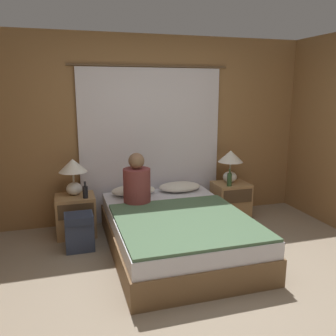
{
  "coord_description": "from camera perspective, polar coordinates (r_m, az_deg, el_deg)",
  "views": [
    {
      "loc": [
        -1.17,
        -2.68,
        1.79
      ],
      "look_at": [
        0.0,
        1.22,
        0.89
      ],
      "focal_mm": 38.0,
      "sensor_mm": 36.0,
      "label": 1
    }
  ],
  "objects": [
    {
      "name": "nightstand_left",
      "position": [
        4.62,
        -14.57,
        -7.35
      ],
      "size": [
        0.48,
        0.42,
        0.51
      ],
      "color": "#A87F51",
      "rests_on": "ground_plane"
    },
    {
      "name": "person_left_in_bed",
      "position": [
        4.26,
        -5.02,
        -2.43
      ],
      "size": [
        0.33,
        0.33,
        0.62
      ],
      "color": "brown",
      "rests_on": "bed"
    },
    {
      "name": "backpack_on_floor",
      "position": [
        4.21,
        -14.03,
        -9.59
      ],
      "size": [
        0.32,
        0.29,
        0.42
      ],
      "color": "#333D56",
      "rests_on": "ground_plane"
    },
    {
      "name": "curtain_panel",
      "position": [
        4.89,
        -2.65,
        3.72
      ],
      "size": [
        2.15,
        0.03,
        2.1
      ],
      "color": "silver",
      "rests_on": "ground_plane"
    },
    {
      "name": "beer_bottle_on_left_stand",
      "position": [
        4.41,
        -13.13,
        -3.73
      ],
      "size": [
        0.06,
        0.06,
        0.21
      ],
      "color": "black",
      "rests_on": "nightstand_left"
    },
    {
      "name": "blanket_on_bed",
      "position": [
        3.73,
        2.72,
        -8.49
      ],
      "size": [
        1.39,
        1.44,
        0.03
      ],
      "color": "#4C6B4C",
      "rests_on": "bed"
    },
    {
      "name": "wall_back",
      "position": [
        4.92,
        -2.85,
        6.14
      ],
      "size": [
        4.54,
        0.06,
        2.5
      ],
      "color": "olive",
      "rests_on": "ground_plane"
    },
    {
      "name": "pillow_left",
      "position": [
        4.68,
        -5.56,
        -3.6
      ],
      "size": [
        0.58,
        0.36,
        0.12
      ],
      "color": "silver",
      "rests_on": "bed"
    },
    {
      "name": "ground_plane",
      "position": [
        3.43,
        6.19,
        -19.11
      ],
      "size": [
        16.0,
        16.0,
        0.0
      ],
      "primitive_type": "plane",
      "color": "gray"
    },
    {
      "name": "lamp_left",
      "position": [
        4.52,
        -14.99,
        -0.45
      ],
      "size": [
        0.35,
        0.35,
        0.46
      ],
      "color": "silver",
      "rests_on": "nightstand_left"
    },
    {
      "name": "pillow_right",
      "position": [
        4.83,
        1.87,
        -3.02
      ],
      "size": [
        0.58,
        0.36,
        0.12
      ],
      "color": "silver",
      "rests_on": "bed"
    },
    {
      "name": "beer_bottle_on_right_stand",
      "position": [
        4.89,
        9.83,
        -1.8
      ],
      "size": [
        0.07,
        0.07,
        0.24
      ],
      "color": "#2D4C28",
      "rests_on": "nightstand_right"
    },
    {
      "name": "bed",
      "position": [
        4.08,
        1.29,
        -10.19
      ],
      "size": [
        1.45,
        2.1,
        0.44
      ],
      "color": "brown",
      "rests_on": "ground_plane"
    },
    {
      "name": "nightstand_right",
      "position": [
        5.13,
        10.02,
        -5.13
      ],
      "size": [
        0.48,
        0.42,
        0.51
      ],
      "color": "#A87F51",
      "rests_on": "ground_plane"
    },
    {
      "name": "lamp_right",
      "position": [
        5.04,
        9.99,
        1.1
      ],
      "size": [
        0.35,
        0.35,
        0.46
      ],
      "color": "silver",
      "rests_on": "nightstand_right"
    }
  ]
}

